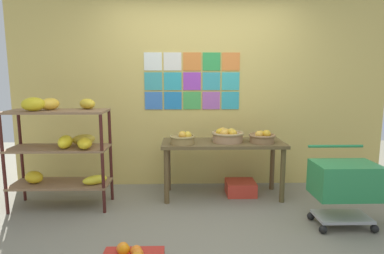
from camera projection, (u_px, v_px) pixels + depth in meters
The scene contains 9 objects.
ground at pixel (209, 236), 3.00m from camera, with size 9.02×9.02×0.00m, color slate.
back_wall_with_art at pixel (200, 88), 4.32m from camera, with size 5.06×0.07×2.67m.
banana_shelf_unit at pixel (62, 142), 3.59m from camera, with size 1.10×0.53×1.27m.
display_table at pixel (223, 149), 3.95m from camera, with size 1.50×0.56×0.70m.
fruit_basket_centre at pixel (227, 135), 3.91m from camera, with size 0.40×0.40×0.18m.
fruit_basket_right at pixel (183, 138), 3.80m from camera, with size 0.31×0.31×0.15m.
fruit_basket_back_right at pixel (262, 137), 3.86m from camera, with size 0.32×0.32×0.16m.
produce_crate_under_table at pixel (241, 188), 4.08m from camera, with size 0.37×0.34×0.17m, color red.
shopping_cart at pixel (344, 183), 3.15m from camera, with size 0.60×0.44×0.79m.
Camera 1 is at (-0.23, -2.80, 1.48)m, focal length 29.89 mm.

